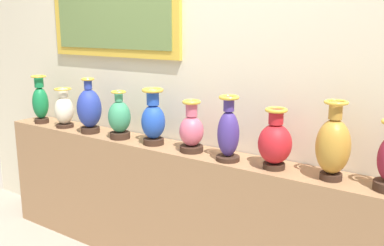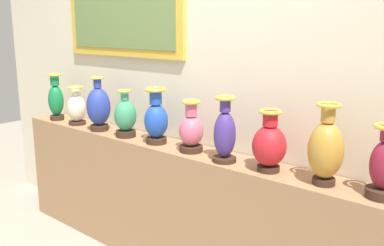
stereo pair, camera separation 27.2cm
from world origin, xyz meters
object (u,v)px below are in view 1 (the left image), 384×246
Objects in this scene: vase_crimson at (275,142)px; vase_emerald at (40,102)px; vase_sapphire at (153,120)px; vase_ivory at (64,110)px; vase_rose at (192,130)px; vase_indigo at (228,133)px; vase_cobalt at (89,109)px; vase_jade at (119,118)px; vase_ochre at (333,145)px.

vase_emerald is at bearing -179.41° from vase_crimson.
vase_sapphire is (1.17, 0.03, -0.01)m from vase_emerald.
vase_rose is (1.20, 0.02, -0.00)m from vase_ivory.
vase_emerald and vase_indigo have the same top height.
vase_sapphire is (0.59, 0.02, -0.01)m from vase_cobalt.
vase_emerald is 1.26× the size of vase_ivory.
vase_ivory is at bearing -179.05° from vase_sapphire.
vase_cobalt is at bearing -1.84° from vase_ivory.
vase_ivory is 0.75× the size of vase_cobalt.
vase_jade is (0.87, 0.01, -0.03)m from vase_emerald.
vase_rose is 0.85× the size of vase_indigo.
vase_indigo is (1.18, -0.00, -0.01)m from vase_cobalt.
vase_ivory is at bearing 2.26° from vase_emerald.
vase_emerald is at bearing -178.80° from vase_rose.
vase_emerald is 0.95× the size of vase_cobalt.
vase_ochre is at bearing 2.60° from vase_indigo.
vase_indigo is (0.88, -0.01, 0.02)m from vase_jade.
vase_sapphire is 0.91× the size of vase_ochre.
vase_jade is 1.48m from vase_ochre.
vase_emerald is 1.13× the size of vase_crimson.
vase_cobalt reaches higher than vase_crimson.
vase_emerald is at bearing -179.88° from vase_cobalt.
vase_cobalt is 1.18m from vase_indigo.
vase_indigo is (1.48, -0.01, 0.03)m from vase_ivory.
vase_ochre is (0.60, 0.03, 0.01)m from vase_indigo.
vase_cobalt is at bearing -179.13° from vase_ochre.
vase_sapphire is at bearing 2.36° from vase_cobalt.
vase_sapphire is at bearing -179.03° from vase_rose.
vase_sapphire is 1.15× the size of vase_rose.
vase_indigo is (0.28, -0.03, 0.03)m from vase_rose.
vase_ivory is 1.20m from vase_rose.
vase_ochre reaches higher than vase_emerald.
vase_emerald reaches higher than vase_sapphire.
vase_jade reaches higher than vase_rose.
vase_indigo is at bearing 0.04° from vase_emerald.
vase_emerald is at bearing -179.31° from vase_ochre.
vase_ochre is at bearing 0.78° from vase_jade.
vase_ochre reaches higher than vase_sapphire.
vase_crimson is (2.04, 0.02, -0.02)m from vase_emerald.
vase_sapphire is at bearing 179.70° from vase_crimson.
vase_rose reaches higher than vase_ivory.
vase_ivory is at bearing 179.62° from vase_indigo.
vase_sapphire is 0.31m from vase_rose.
vase_cobalt reaches higher than vase_ivory.
vase_emerald is 0.87m from vase_jade.
vase_indigo is 0.60m from vase_ochre.
vase_sapphire is at bearing 3.41° from vase_jade.
vase_jade is at bearing 1.33° from vase_cobalt.
vase_sapphire is (0.89, 0.01, 0.03)m from vase_ivory.
vase_rose is (0.31, 0.01, -0.03)m from vase_sapphire.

